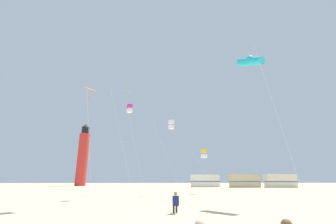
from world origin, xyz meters
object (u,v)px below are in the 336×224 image
object	(u,v)px
kite_flyer_standing	(176,202)
kite_diamond_orange	(90,93)
rv_van_white	(205,181)
rv_van_cream	(280,181)
lighthouse_distant	(83,156)
rv_van_tan	(244,181)
kite_diamond_lime	(127,95)
kite_box_gold	(204,154)
kite_box_white	(171,125)
kite_box_magenta	(130,109)
kite_tube_cyan	(250,61)

from	to	relation	value
kite_flyer_standing	kite_diamond_orange	xyz separation A→B (m)	(-6.23, 3.11, 7.53)
rv_van_white	rv_van_cream	world-z (taller)	same
kite_diamond_orange	rv_van_white	xyz separation A→B (m)	(16.91, 38.82, -6.75)
lighthouse_distant	rv_van_cream	world-z (taller)	lighthouse_distant
lighthouse_distant	rv_van_tan	world-z (taller)	lighthouse_distant
kite_diamond_lime	rv_van_tan	distance (m)	37.27
kite_flyer_standing	kite_diamond_orange	distance (m)	10.26
kite_box_gold	kite_box_white	size ratio (longest dim) A/B	0.61
kite_box_magenta	rv_van_tan	size ratio (longest dim) A/B	1.83
kite_box_white	kite_flyer_standing	bearing A→B (deg)	-93.37
kite_tube_cyan	kite_box_gold	xyz separation A→B (m)	(-1.32, 13.96, -6.37)
kite_box_gold	rv_van_tan	size ratio (longest dim) A/B	0.88
kite_diamond_orange	rv_van_tan	bearing A→B (deg)	54.94
kite_tube_cyan	kite_box_gold	distance (m)	15.40
lighthouse_distant	rv_van_tan	distance (m)	42.24
kite_flyer_standing	rv_van_tan	size ratio (longest dim) A/B	0.18
lighthouse_distant	rv_van_cream	bearing A→B (deg)	-16.77
kite_diamond_orange	kite_diamond_lime	distance (m)	8.78
kite_flyer_standing	rv_van_cream	xyz separation A→B (m)	(26.35, 37.67, 0.78)
kite_diamond_orange	kite_diamond_lime	size ratio (longest dim) A/B	0.74
lighthouse_distant	kite_box_gold	bearing A→B (deg)	-52.57
kite_tube_cyan	kite_box_gold	world-z (taller)	kite_tube_cyan
rv_van_cream	rv_van_white	bearing A→B (deg)	167.54
rv_van_tan	lighthouse_distant	bearing A→B (deg)	160.39
kite_box_gold	rv_van_white	size ratio (longest dim) A/B	0.86
kite_flyer_standing	rv_van_white	distance (m)	43.27
kite_flyer_standing	lighthouse_distant	world-z (taller)	lighthouse_distant
rv_van_cream	kite_box_white	bearing A→B (deg)	-137.07
kite_box_white	kite_diamond_lime	size ratio (longest dim) A/B	0.80
kite_box_gold	rv_van_white	xyz separation A→B (m)	(5.21, 24.42, -3.71)
kite_box_magenta	rv_van_cream	distance (m)	38.38
kite_box_gold	rv_van_cream	distance (m)	29.26
kite_box_gold	kite_diamond_orange	xyz separation A→B (m)	(-11.70, -14.40, 3.04)
kite_flyer_standing	kite_diamond_orange	size ratio (longest dim) A/B	0.13
kite_diamond_orange	kite_diamond_lime	world-z (taller)	kite_diamond_lime
rv_van_tan	kite_diamond_orange	bearing A→B (deg)	-126.35
kite_box_gold	lighthouse_distant	world-z (taller)	lighthouse_distant
kite_box_white	rv_van_tan	xyz separation A→B (m)	(17.83, 22.55, -7.38)
lighthouse_distant	rv_van_white	size ratio (longest dim) A/B	2.54
kite_tube_cyan	rv_van_tan	xyz separation A→B (m)	(11.99, 35.21, -10.08)
kite_flyer_standing	kite_tube_cyan	bearing A→B (deg)	-153.81
lighthouse_distant	rv_van_white	world-z (taller)	lighthouse_distant
rv_van_tan	kite_diamond_lime	bearing A→B (deg)	-131.37
kite_diamond_lime	rv_van_cream	bearing A→B (deg)	40.70
kite_box_magenta	rv_van_tan	distance (m)	33.23
kite_box_gold	rv_van_cream	xyz separation A→B (m)	(20.88, 20.16, -3.71)
kite_box_gold	kite_diamond_lime	distance (m)	13.11
kite_diamond_lime	lighthouse_distant	distance (m)	43.99
kite_tube_cyan	rv_van_cream	size ratio (longest dim) A/B	1.86
kite_box_gold	kite_diamond_orange	size ratio (longest dim) A/B	0.66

